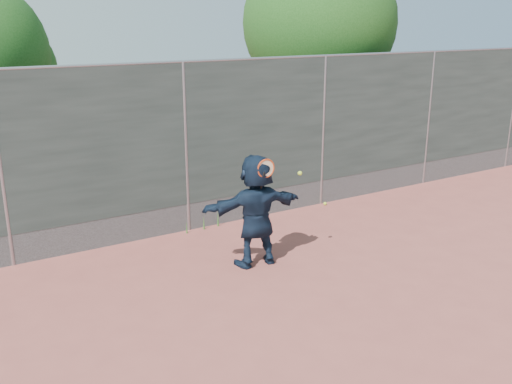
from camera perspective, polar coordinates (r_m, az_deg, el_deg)
ground at (r=7.70m, az=4.42°, el=-11.72°), size 80.00×80.00×0.00m
player at (r=8.71m, az=0.00°, el=-1.85°), size 1.67×0.66×1.76m
ball_ground at (r=11.83m, az=6.92°, el=-1.16°), size 0.07×0.07×0.07m
fence at (r=10.03m, az=-7.05°, el=4.71°), size 20.00×0.06×3.03m
swing_action at (r=8.41m, az=1.34°, el=2.20°), size 0.78×0.15×0.51m
tree_right at (r=14.17m, az=6.82°, el=16.06°), size 3.78×3.60×5.39m
weed_clump at (r=10.45m, az=-5.03°, el=-2.99°), size 0.68×0.07×0.30m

